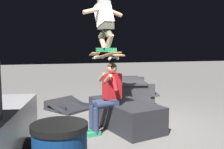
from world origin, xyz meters
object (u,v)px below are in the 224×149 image
object	(u,v)px
skater_airborne	(104,20)
person_sitting_on_ledge	(107,93)
skateboard	(106,56)
kicker_ramp	(70,107)
ledge_box_main	(125,114)
picnic_table_back	(130,88)

from	to	relation	value
skater_airborne	person_sitting_on_ledge	bearing A→B (deg)	-178.14
skateboard	kicker_ramp	size ratio (longest dim) A/B	0.75
person_sitting_on_ledge	skater_airborne	distance (m)	1.43
person_sitting_on_ledge	skateboard	xyz separation A→B (m)	(0.13, -0.01, 0.73)
ledge_box_main	person_sitting_on_ledge	world-z (taller)	person_sitting_on_ledge
person_sitting_on_ledge	kicker_ramp	distance (m)	2.22
skater_airborne	kicker_ramp	size ratio (longest dim) A/B	0.82
kicker_ramp	skateboard	bearing A→B (deg)	-165.03
person_sitting_on_ledge	skateboard	size ratio (longest dim) A/B	1.33
ledge_box_main	skateboard	world-z (taller)	skateboard
skater_airborne	skateboard	bearing A→B (deg)	-162.98
skater_airborne	kicker_ramp	distance (m)	2.87
ledge_box_main	skater_airborne	bearing A→B (deg)	93.57
skater_airborne	picnic_table_back	bearing A→B (deg)	-33.03
person_sitting_on_ledge	skateboard	bearing A→B (deg)	-4.66
skateboard	picnic_table_back	distance (m)	2.52
ledge_box_main	picnic_table_back	distance (m)	2.05
skateboard	kicker_ramp	distance (m)	2.45
skater_airborne	kicker_ramp	world-z (taller)	skater_airborne
skateboard	picnic_table_back	bearing A→B (deg)	-31.96
person_sitting_on_ledge	skater_airborne	bearing A→B (deg)	1.86
person_sitting_on_ledge	picnic_table_back	size ratio (longest dim) A/B	0.70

